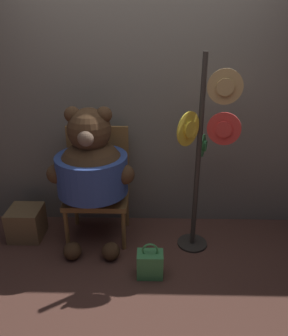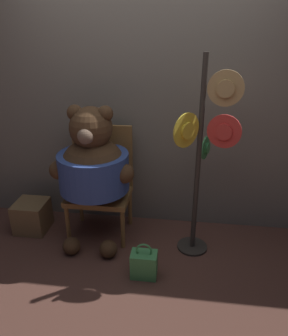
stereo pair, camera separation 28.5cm
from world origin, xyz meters
name	(u,v)px [view 1 (the left image)]	position (x,y,z in m)	size (l,w,h in m)	color
ground_plane	(141,260)	(0.00, 0.00, 0.00)	(14.00, 14.00, 0.00)	brown
wall_back	(143,112)	(0.00, 0.74, 1.16)	(8.00, 0.10, 2.32)	slate
chair	(98,181)	(-0.42, 0.46, 0.55)	(0.59, 0.46, 1.07)	olive
teddy_bear	(92,170)	(-0.44, 0.29, 0.76)	(0.77, 0.68, 1.32)	#4C331E
hat_display_rack	(204,151)	(0.52, 0.23, 0.96)	(0.52, 0.50, 1.75)	#332D28
handbag_on_ground	(150,264)	(0.08, -0.19, 0.12)	(0.22, 0.15, 0.32)	#479E56
wooden_crate	(26,223)	(-1.13, 0.34, 0.15)	(0.31, 0.31, 0.31)	brown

